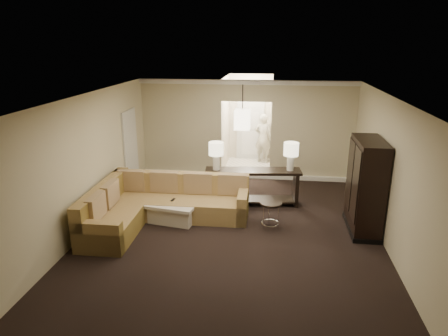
# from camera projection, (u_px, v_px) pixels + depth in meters

# --- Properties ---
(ground) EXTENTS (8.00, 8.00, 0.00)m
(ground) POSITION_uv_depth(u_px,v_px,m) (229.00, 242.00, 7.90)
(ground) COLOR black
(ground) RESTS_ON ground
(wall_back) EXTENTS (6.00, 0.04, 2.80)m
(wall_back) POSITION_uv_depth(u_px,v_px,m) (246.00, 130.00, 11.25)
(wall_back) COLOR beige
(wall_back) RESTS_ON ground
(wall_front) EXTENTS (6.00, 0.04, 2.80)m
(wall_front) POSITION_uv_depth(u_px,v_px,m) (180.00, 313.00, 3.69)
(wall_front) COLOR beige
(wall_front) RESTS_ON ground
(wall_left) EXTENTS (0.04, 8.00, 2.80)m
(wall_left) POSITION_uv_depth(u_px,v_px,m) (78.00, 169.00, 7.84)
(wall_left) COLOR beige
(wall_left) RESTS_ON ground
(wall_right) EXTENTS (0.04, 8.00, 2.80)m
(wall_right) POSITION_uv_depth(u_px,v_px,m) (397.00, 182.00, 7.10)
(wall_right) COLOR beige
(wall_right) RESTS_ON ground
(ceiling) EXTENTS (6.00, 8.00, 0.02)m
(ceiling) POSITION_uv_depth(u_px,v_px,m) (230.00, 100.00, 7.04)
(ceiling) COLOR silver
(ceiling) RESTS_ON wall_back
(crown_molding) EXTENTS (6.00, 0.10, 0.12)m
(crown_molding) POSITION_uv_depth(u_px,v_px,m) (247.00, 82.00, 10.80)
(crown_molding) COLOR white
(crown_molding) RESTS_ON wall_back
(baseboard) EXTENTS (6.00, 0.10, 0.12)m
(baseboard) POSITION_uv_depth(u_px,v_px,m) (245.00, 176.00, 11.61)
(baseboard) COLOR white
(baseboard) RESTS_ON ground
(side_door) EXTENTS (0.05, 0.90, 2.10)m
(side_door) POSITION_uv_depth(u_px,v_px,m) (131.00, 150.00, 10.58)
(side_door) COLOR silver
(side_door) RESTS_ON ground
(foyer) EXTENTS (1.44, 2.02, 2.80)m
(foyer) POSITION_uv_depth(u_px,v_px,m) (249.00, 124.00, 12.55)
(foyer) COLOR white
(foyer) RESTS_ON ground
(sectional_sofa) EXTENTS (3.16, 2.52, 0.94)m
(sectional_sofa) POSITION_uv_depth(u_px,v_px,m) (157.00, 205.00, 8.70)
(sectional_sofa) COLOR brown
(sectional_sofa) RESTS_ON ground
(coffee_table) EXTENTS (1.24, 1.24, 0.45)m
(coffee_table) POSITION_uv_depth(u_px,v_px,m) (177.00, 208.00, 8.93)
(coffee_table) COLOR silver
(coffee_table) RESTS_ON ground
(console_table) EXTENTS (2.31, 0.75, 0.88)m
(console_table) POSITION_uv_depth(u_px,v_px,m) (253.00, 184.00, 9.59)
(console_table) COLOR black
(console_table) RESTS_ON ground
(armoire) EXTENTS (0.58, 1.35, 1.94)m
(armoire) POSITION_uv_depth(u_px,v_px,m) (365.00, 188.00, 8.17)
(armoire) COLOR black
(armoire) RESTS_ON ground
(drink_table) EXTENTS (0.46, 0.46, 0.58)m
(drink_table) POSITION_uv_depth(u_px,v_px,m) (271.00, 210.00, 8.39)
(drink_table) COLOR black
(drink_table) RESTS_ON ground
(table_lamp_left) EXTENTS (0.35, 0.35, 0.67)m
(table_lamp_left) POSITION_uv_depth(u_px,v_px,m) (216.00, 152.00, 9.36)
(table_lamp_left) COLOR white
(table_lamp_left) RESTS_ON console_table
(table_lamp_right) EXTENTS (0.35, 0.35, 0.67)m
(table_lamp_right) POSITION_uv_depth(u_px,v_px,m) (291.00, 152.00, 9.32)
(table_lamp_right) COLOR white
(table_lamp_right) RESTS_ON console_table
(pendant_light) EXTENTS (0.38, 0.38, 1.09)m
(pendant_light) POSITION_uv_depth(u_px,v_px,m) (242.00, 119.00, 9.85)
(pendant_light) COLOR black
(pendant_light) RESTS_ON ceiling
(person) EXTENTS (0.75, 0.63, 1.76)m
(person) POSITION_uv_depth(u_px,v_px,m) (263.00, 136.00, 12.86)
(person) COLOR beige
(person) RESTS_ON ground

